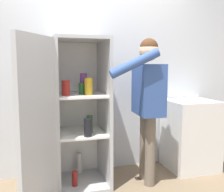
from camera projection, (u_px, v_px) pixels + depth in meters
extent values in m
cube|color=silver|center=(94.00, 71.00, 3.28)|extent=(7.00, 0.06, 2.55)
cube|color=#B7BABC|center=(81.00, 181.00, 3.02)|extent=(0.58, 0.63, 0.04)
cube|color=#B7BABC|center=(79.00, 39.00, 2.83)|extent=(0.58, 0.63, 0.04)
cube|color=white|center=(76.00, 108.00, 3.20)|extent=(0.58, 0.03, 1.57)
cube|color=#B7BABC|center=(55.00, 114.00, 2.84)|extent=(0.03, 0.63, 1.57)
cube|color=#B7BABC|center=(104.00, 111.00, 3.00)|extent=(0.04, 0.63, 1.57)
cube|color=white|center=(81.00, 133.00, 2.95)|extent=(0.51, 0.56, 0.02)
cube|color=white|center=(80.00, 95.00, 2.90)|extent=(0.51, 0.56, 0.02)
cube|color=#B7BABC|center=(38.00, 126.00, 2.27)|extent=(0.35, 0.52, 1.57)
cylinder|color=#B78C1E|center=(89.00, 86.00, 2.79)|extent=(0.09, 0.09, 0.18)
cylinder|color=#1E5123|center=(82.00, 89.00, 2.85)|extent=(0.08, 0.08, 0.12)
cylinder|color=#1E5123|center=(90.00, 124.00, 2.86)|extent=(0.06, 0.06, 0.20)
cylinder|color=#723884|center=(83.00, 83.00, 2.93)|extent=(0.08, 0.08, 0.23)
cylinder|color=maroon|center=(66.00, 88.00, 2.72)|extent=(0.08, 0.08, 0.16)
cylinder|color=beige|center=(80.00, 163.00, 3.18)|extent=(0.07, 0.07, 0.25)
cylinder|color=black|center=(88.00, 127.00, 2.74)|extent=(0.09, 0.09, 0.19)
cylinder|color=maroon|center=(75.00, 179.00, 2.85)|extent=(0.06, 0.06, 0.16)
cylinder|color=#726656|center=(150.00, 151.00, 2.91)|extent=(0.12, 0.12, 0.80)
cylinder|color=#726656|center=(145.00, 146.00, 3.10)|extent=(0.12, 0.12, 0.80)
cube|color=#335193|center=(148.00, 89.00, 2.92)|extent=(0.29, 0.48, 0.56)
sphere|color=#DBAD89|center=(149.00, 51.00, 2.87)|extent=(0.22, 0.22, 0.22)
sphere|color=#4C2D19|center=(149.00, 47.00, 2.87)|extent=(0.20, 0.20, 0.20)
cylinder|color=#335193|center=(135.00, 63.00, 2.59)|extent=(0.52, 0.13, 0.31)
cylinder|color=#335193|center=(141.00, 90.00, 3.18)|extent=(0.09, 0.09, 0.53)
cube|color=white|center=(190.00, 135.00, 3.40)|extent=(0.60, 0.57, 0.90)
cylinder|color=white|center=(193.00, 97.00, 3.47)|extent=(0.14, 0.14, 0.06)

